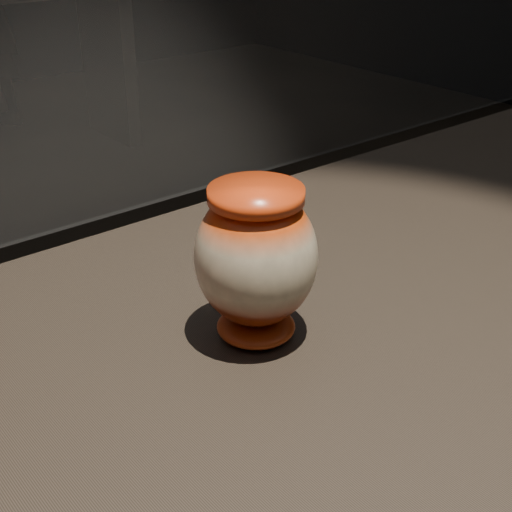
{
  "coord_description": "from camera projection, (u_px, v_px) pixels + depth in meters",
  "views": [
    {
      "loc": [
        -0.44,
        -0.45,
        1.34
      ],
      "look_at": [
        -0.02,
        0.06,
        1.0
      ],
      "focal_mm": 50.0,
      "sensor_mm": 36.0,
      "label": 1
    }
  ],
  "objects": [
    {
      "name": "main_vase",
      "position": [
        256.0,
        259.0,
        0.74
      ],
      "size": [
        0.15,
        0.15,
        0.17
      ],
      "rotation": [
        0.0,
        0.0,
        -0.14
      ],
      "color": "maroon",
      "rests_on": "display_plinth"
    }
  ]
}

